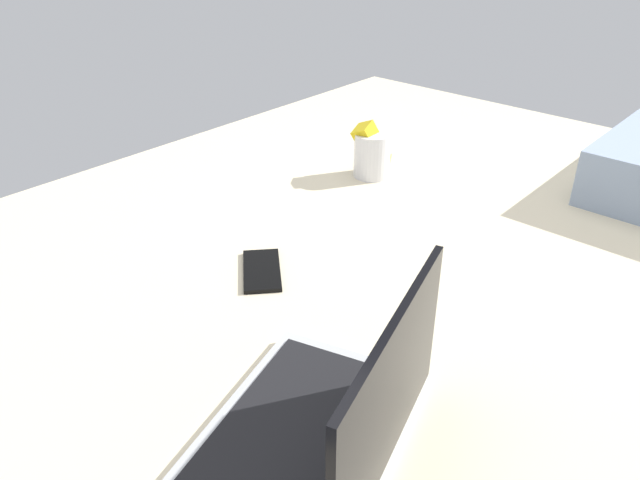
% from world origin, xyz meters
% --- Properties ---
extents(bed_mattress, '(1.80, 1.40, 0.18)m').
position_xyz_m(bed_mattress, '(0.00, 0.00, 0.09)').
color(bed_mattress, beige).
rests_on(bed_mattress, ground).
extents(laptop, '(0.38, 0.31, 0.23)m').
position_xyz_m(laptop, '(0.58, 0.34, 0.22)').
color(laptop, '#B7BABC').
rests_on(laptop, bed_mattress).
extents(snack_cup, '(0.09, 0.09, 0.14)m').
position_xyz_m(snack_cup, '(-0.14, -0.14, 0.24)').
color(snack_cup, silver).
rests_on(snack_cup, bed_mattress).
extents(cell_phone, '(0.14, 0.15, 0.01)m').
position_xyz_m(cell_phone, '(0.35, -0.02, 0.18)').
color(cell_phone, black).
rests_on(cell_phone, bed_mattress).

